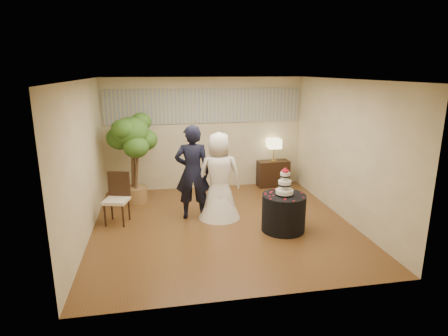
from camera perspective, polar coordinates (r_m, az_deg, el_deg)
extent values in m
cube|color=brown|center=(7.50, -0.20, -8.59)|extent=(5.00, 5.00, 0.00)
cube|color=white|center=(6.89, -0.22, 13.32)|extent=(5.00, 5.00, 0.00)
cube|color=beige|center=(9.49, -2.90, 5.21)|extent=(5.00, 0.06, 2.80)
cube|color=beige|center=(4.72, 5.19, -4.81)|extent=(5.00, 0.06, 2.80)
cube|color=beige|center=(7.07, -20.57, 0.95)|extent=(0.06, 5.00, 2.80)
cube|color=beige|center=(7.89, 17.98, 2.53)|extent=(0.06, 5.00, 2.80)
cube|color=#9D9F95|center=(9.38, -2.94, 9.42)|extent=(4.90, 0.02, 0.85)
imported|color=black|center=(7.56, -4.82, -0.67)|extent=(0.75, 0.54, 1.94)
imported|color=white|center=(7.56, -0.74, -1.20)|extent=(0.93, 0.91, 1.79)
cylinder|color=black|center=(7.21, 9.06, -6.73)|extent=(1.03, 1.03, 0.71)
cube|color=black|center=(9.87, 7.48, -0.82)|extent=(0.83, 0.41, 0.68)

